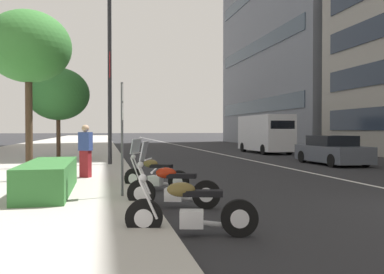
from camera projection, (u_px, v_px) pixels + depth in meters
sidewalk_right_plaza at (54, 149)px, 34.96m from camera, size 160.00×10.47×0.15m
lane_centre_stripe at (185, 146)px, 42.39m from camera, size 110.00×0.16×0.01m
motorcycle_second_in_row at (190, 211)px, 6.69m from camera, size 0.74×2.12×1.08m
motorcycle_mid_row at (172, 188)px, 9.13m from camera, size 0.88×2.00×1.47m
motorcycle_by_sign_pole at (154, 175)px, 11.75m from camera, size 1.34×1.71×1.46m
car_far_down_avenue at (332, 151)px, 20.55m from camera, size 4.38×1.97×1.43m
delivery_van_ahead at (265, 133)px, 30.53m from camera, size 5.94×2.26×2.77m
parking_sign_by_curb at (122, 125)px, 9.85m from camera, size 0.32×0.06×2.71m
street_lamp_with_banners at (119, 58)px, 18.99m from camera, size 1.26×2.76×8.09m
clipped_hedge_bed at (49, 177)px, 10.39m from camera, size 4.08×1.10×0.77m
street_tree_mid_sidewalk at (28, 47)px, 12.88m from camera, size 2.62×2.62×5.27m
street_tree_far_plaza at (58, 94)px, 22.68m from camera, size 3.37×3.37×4.96m
pedestrian_on_plaza at (85, 151)px, 13.69m from camera, size 0.42×0.47×1.74m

